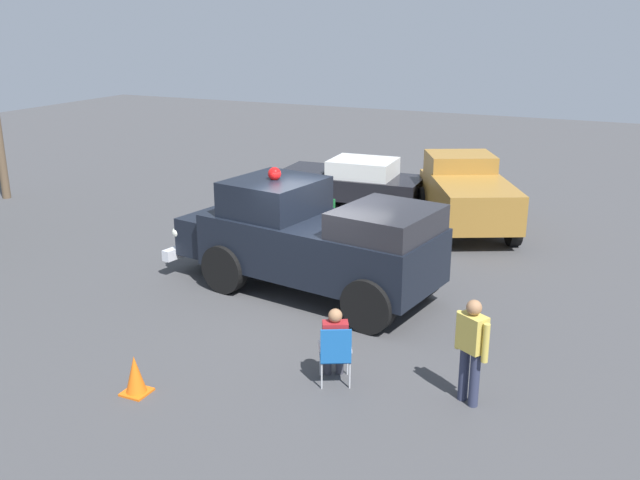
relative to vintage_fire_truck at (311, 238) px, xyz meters
The scene contains 10 objects.
ground_plane 1.35m from the vintage_fire_truck, 144.35° to the right, with size 60.00×60.00×0.00m, color #424244.
vintage_fire_truck is the anchor object (origin of this frame).
classic_hot_rod 7.29m from the vintage_fire_truck, 15.47° to the left, with size 2.13×4.46×1.46m.
parked_pickup 6.35m from the vintage_fire_truck, 16.37° to the right, with size 5.10×3.77×1.90m.
lawn_chair_near_truck 4.01m from the vintage_fire_truck, 148.88° to the right, with size 0.66×0.66×1.02m.
lawn_chair_by_car 4.22m from the vintage_fire_truck, 18.95° to the left, with size 0.52×0.54×1.02m.
lawn_chair_spare 4.23m from the vintage_fire_truck, 45.97° to the left, with size 0.68×0.68×1.02m.
spectator_seated 3.87m from the vintage_fire_truck, 148.79° to the right, with size 0.64×0.58×1.29m.
spectator_standing 5.08m from the vintage_fire_truck, 126.56° to the right, with size 0.44×0.60×1.68m.
traffic_cone 5.04m from the vintage_fire_truck, behind, with size 0.40×0.40×0.64m.
Camera 1 is at (-11.97, -5.62, 5.60)m, focal length 39.37 mm.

